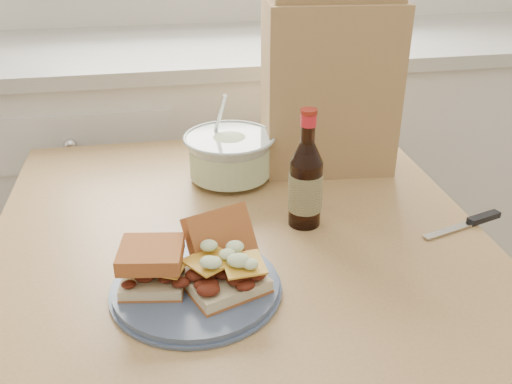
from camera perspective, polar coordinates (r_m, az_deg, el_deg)
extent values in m
cube|color=white|center=(2.04, -1.96, 1.32)|extent=(2.40, 0.60, 0.90)
cube|color=beige|center=(1.88, -2.20, 14.31)|extent=(2.50, 0.64, 0.04)
cube|color=tan|center=(1.13, -1.88, -4.27)|extent=(0.94, 0.94, 0.04)
cube|color=tan|center=(1.70, -17.82, -9.21)|extent=(0.06, 0.06, 0.73)
cube|color=tan|center=(1.76, 9.87, -6.77)|extent=(0.06, 0.06, 0.73)
cylinder|color=#485774|center=(0.94, -6.00, -9.41)|extent=(0.27, 0.27, 0.02)
cube|color=beige|center=(0.93, -10.22, -8.71)|extent=(0.11, 0.10, 0.02)
cube|color=gold|center=(0.92, -10.37, -7.16)|extent=(0.07, 0.07, 0.00)
cube|color=#A2582B|center=(0.91, -10.48, -6.15)|extent=(0.11, 0.10, 0.03)
cube|color=beige|center=(0.92, -3.18, -8.86)|extent=(0.15, 0.14, 0.02)
cube|color=gold|center=(0.90, -3.24, -6.98)|extent=(0.09, 0.09, 0.00)
cube|color=#A2582B|center=(0.95, -3.54, -4.70)|extent=(0.13, 0.11, 0.10)
cone|color=#B2BFB9|center=(1.28, -2.64, 3.37)|extent=(0.20, 0.20, 0.10)
cylinder|color=silver|center=(1.28, -2.64, 3.18)|extent=(0.18, 0.18, 0.07)
torus|color=#B2BFB9|center=(1.26, -2.69, 5.51)|extent=(0.20, 0.20, 0.01)
cylinder|color=silver|center=(1.27, -3.75, 7.28)|extent=(0.03, 0.08, 0.13)
cylinder|color=black|center=(1.10, 4.94, -0.15)|extent=(0.06, 0.06, 0.13)
cone|color=black|center=(1.06, 5.13, 3.96)|extent=(0.06, 0.06, 0.04)
cylinder|color=black|center=(1.04, 5.24, 6.38)|extent=(0.03, 0.03, 0.06)
cylinder|color=red|center=(1.03, 5.27, 7.19)|extent=(0.03, 0.03, 0.02)
cylinder|color=maroon|center=(1.03, 5.31, 8.03)|extent=(0.03, 0.03, 0.01)
cylinder|color=#363D1E|center=(1.09, 4.95, 0.08)|extent=(0.07, 0.07, 0.08)
cube|color=silver|center=(1.16, 18.93, -3.55)|extent=(0.13, 0.05, 0.00)
cube|color=black|center=(1.21, 21.82, -2.39)|extent=(0.08, 0.04, 0.01)
cube|color=#A78650|center=(1.32, 7.27, 10.47)|extent=(0.31, 0.22, 0.38)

